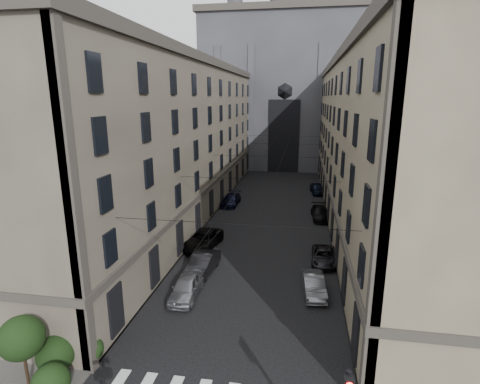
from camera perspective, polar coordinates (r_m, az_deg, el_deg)
The scene contains 15 objects.
sidewalk_left at distance 49.74m, azimuth -7.50°, elevation -2.61°, with size 7.00×80.00×0.15m, color #383533.
sidewalk_right at distance 48.15m, azimuth 17.22°, elevation -3.72°, with size 7.00×80.00×0.15m, color #383533.
building_left at distance 48.86m, azimuth -11.19°, elevation 8.04°, with size 13.60×60.60×18.85m.
building_right at distance 46.78m, azimuth 21.65°, elevation 7.05°, with size 13.60×60.60×18.85m.
gothic_tower at distance 84.59m, azimuth 7.30°, elevation 16.42°, with size 35.00×23.00×58.00m.
shrub_cluster at distance 22.85m, azimuth -27.52°, elevation -20.95°, with size 3.90×4.40×3.90m.
tram_wires at distance 45.82m, azimuth 4.79°, elevation 5.22°, with size 14.00×60.00×0.43m.
car_left_near at distance 28.74m, azimuth -8.21°, elevation -14.13°, with size 1.87×4.66×1.59m, color gray.
car_left_midnear at distance 32.07m, azimuth -5.78°, elevation -10.86°, with size 1.73×4.96×1.63m, color black.
car_left_midfar at distance 37.20m, azimuth -5.68°, elevation -7.25°, with size 2.66×5.77×1.60m, color black.
car_left_far at distance 51.33m, azimuth -1.41°, elevation -1.18°, with size 2.10×5.16×1.50m, color black.
car_right_near at distance 29.45m, azimuth 11.15°, elevation -13.69°, with size 1.52×4.35×1.43m, color slate.
car_right_midnear at distance 34.63m, azimuth 12.64°, elevation -9.52°, with size 2.11×4.58×1.27m, color black.
car_right_midfar at distance 46.51m, azimuth 12.19°, elevation -3.16°, with size 2.07×5.10×1.48m, color black.
car_right_far at distance 58.62m, azimuth 11.70°, elevation 0.52°, with size 1.88×4.66×1.59m, color black.
Camera 1 is at (3.71, -9.48, 14.37)m, focal length 28.00 mm.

